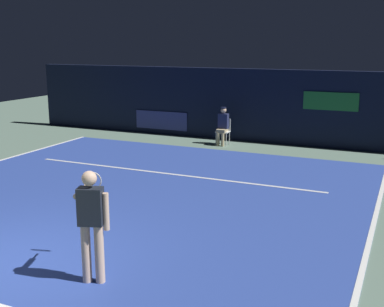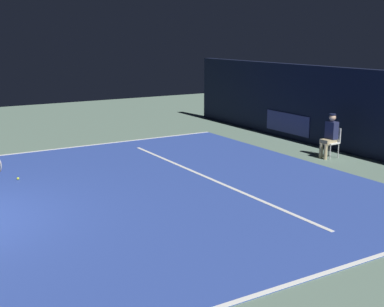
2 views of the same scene
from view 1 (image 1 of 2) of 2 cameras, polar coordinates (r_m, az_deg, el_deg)
The scene contains 7 objects.
ground_plane at distance 11.87m, azimuth -6.69°, elevation -4.56°, with size 33.40×33.40×0.00m, color slate.
court_surface at distance 11.86m, azimuth -6.69°, elevation -4.53°, with size 10.88×10.57×0.01m, color #2D479E.
line_sideline_left at distance 10.32m, azimuth 20.24°, elevation -7.90°, with size 0.10×10.57×0.01m, color white.
line_service at distance 13.42m, azimuth -2.65°, elevation -2.37°, with size 8.48×0.10×0.01m, color white.
back_wall at distance 18.04m, azimuth 5.04°, elevation 5.67°, with size 16.96×0.33×2.60m.
tennis_player at distance 7.40m, azimuth -11.56°, elevation -7.49°, with size 0.84×0.91×1.73m.
line_judge_on_chair at distance 17.17m, azimuth 3.59°, elevation 3.26°, with size 0.45×0.54×1.32m.
Camera 1 is at (5.86, -5.41, 3.52)m, focal length 46.03 mm.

